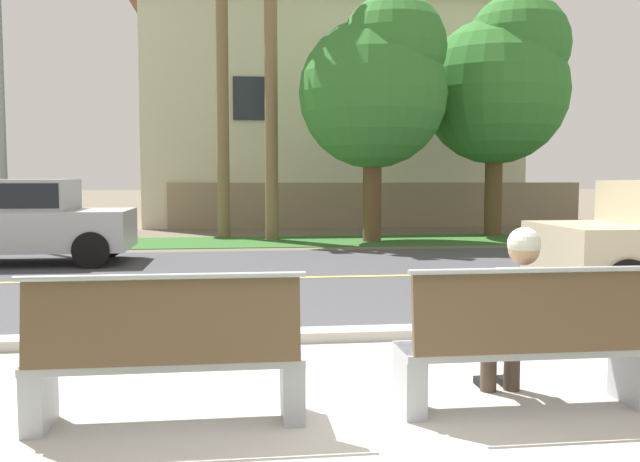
{
  "coord_description": "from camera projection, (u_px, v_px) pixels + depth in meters",
  "views": [
    {
      "loc": [
        -0.75,
        -4.16,
        1.59
      ],
      "look_at": [
        0.16,
        3.23,
        1.0
      ],
      "focal_mm": 38.57,
      "sensor_mm": 36.0,
      "label": 1
    }
  ],
  "objects": [
    {
      "name": "ground_plane",
      "position": [
        279.0,
        266.0,
        12.25
      ],
      "size": [
        140.0,
        140.0,
        0.0
      ],
      "primitive_type": "plane",
      "color": "#665B4C"
    },
    {
      "name": "sidewalk_pavement",
      "position": [
        347.0,
        407.0,
        4.73
      ],
      "size": [
        44.0,
        3.6,
        0.01
      ],
      "primitive_type": "cube",
      "color": "#B7B2A8",
      "rests_on": "ground_plane"
    },
    {
      "name": "curb_edge",
      "position": [
        315.0,
        335.0,
        6.66
      ],
      "size": [
        44.0,
        0.3,
        0.11
      ],
      "primitive_type": "cube",
      "color": "#ADA89E",
      "rests_on": "ground_plane"
    },
    {
      "name": "street_asphalt",
      "position": [
        285.0,
        278.0,
        10.77
      ],
      "size": [
        52.0,
        8.0,
        0.01
      ],
      "primitive_type": "cube",
      "color": "#424247",
      "rests_on": "ground_plane"
    },
    {
      "name": "road_centre_line",
      "position": [
        285.0,
        278.0,
        10.77
      ],
      "size": [
        48.0,
        0.14,
        0.01
      ],
      "primitive_type": "cube",
      "color": "#E0CC4C",
      "rests_on": "ground_plane"
    },
    {
      "name": "far_verge_grass",
      "position": [
        267.0,
        242.0,
        16.69
      ],
      "size": [
        48.0,
        2.8,
        0.02
      ],
      "primitive_type": "cube",
      "color": "#2D6026",
      "rests_on": "ground_plane"
    },
    {
      "name": "bench_left",
      "position": [
        167.0,
        358.0,
        4.32
      ],
      "size": [
        1.73,
        0.48,
        1.01
      ],
      "color": "#9EA0A8",
      "rests_on": "ground_plane"
    },
    {
      "name": "bench_right",
      "position": [
        528.0,
        347.0,
        4.61
      ],
      "size": [
        1.73,
        0.48,
        1.01
      ],
      "color": "#9EA0A8",
      "rests_on": "ground_plane"
    },
    {
      "name": "seated_person_grey",
      "position": [
        517.0,
        309.0,
        4.76
      ],
      "size": [
        0.52,
        0.68,
        1.25
      ],
      "color": "#47382D",
      "rests_on": "ground_plane"
    },
    {
      "name": "car_silver_far",
      "position": [
        9.0,
        217.0,
        12.48
      ],
      "size": [
        4.3,
        1.86,
        1.54
      ],
      "color": "#B2B5BC",
      "rests_on": "ground_plane"
    },
    {
      "name": "streetlamp",
      "position": [
        3.0,
        79.0,
        15.48
      ],
      "size": [
        0.24,
        2.1,
        6.59
      ],
      "color": "gray",
      "rests_on": "ground_plane"
    },
    {
      "name": "shade_tree_far_left",
      "position": [
        378.0,
        83.0,
        16.43
      ],
      "size": [
        3.58,
        3.58,
        5.9
      ],
      "color": "brown",
      "rests_on": "ground_plane"
    },
    {
      "name": "shade_tree_left",
      "position": [
        501.0,
        81.0,
        18.08
      ],
      "size": [
        3.84,
        3.84,
        6.33
      ],
      "color": "brown",
      "rests_on": "ground_plane"
    },
    {
      "name": "garden_wall",
      "position": [
        379.0,
        205.0,
        21.48
      ],
      "size": [
        13.0,
        0.36,
        1.4
      ],
      "primitive_type": "cube",
      "color": "gray",
      "rests_on": "ground_plane"
    },
    {
      "name": "house_across_street",
      "position": [
        326.0,
        110.0,
        24.23
      ],
      "size": [
        13.01,
        6.91,
        7.77
      ],
      "color": "beige",
      "rests_on": "ground_plane"
    }
  ]
}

